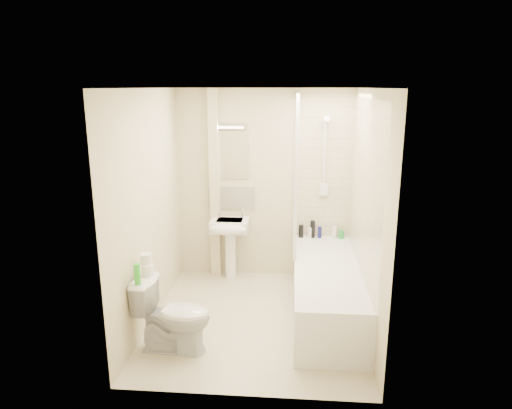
{
  "coord_description": "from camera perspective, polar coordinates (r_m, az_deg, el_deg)",
  "views": [
    {
      "loc": [
        0.36,
        -4.4,
        2.41
      ],
      "look_at": [
        -0.02,
        0.2,
        1.22
      ],
      "focal_mm": 32.0,
      "sensor_mm": 36.0,
      "label": 1
    }
  ],
  "objects": [
    {
      "name": "splashback",
      "position": [
        5.85,
        -3.09,
        0.84
      ],
      "size": [
        0.6,
        0.02,
        0.3
      ],
      "primitive_type": "cube",
      "color": "beige",
      "rests_on": "wall_back"
    },
    {
      "name": "toilet",
      "position": [
        4.43,
        -10.27,
        -13.42
      ],
      "size": [
        0.52,
        0.76,
        0.71
      ],
      "primitive_type": "imported",
      "rotation": [
        0.0,
        0.0,
        1.48
      ],
      "color": "white",
      "rests_on": "ground"
    },
    {
      "name": "toilet_roll_upper",
      "position": [
        4.39,
        -13.57,
        -6.62
      ],
      "size": [
        0.11,
        0.11,
        0.1
      ],
      "primitive_type": "cylinder",
      "color": "white",
      "rests_on": "toilet_roll_lower"
    },
    {
      "name": "green_bottle",
      "position": [
        4.22,
        -14.61,
        -8.42
      ],
      "size": [
        0.06,
        0.06,
        0.19
      ],
      "primitive_type": "cylinder",
      "color": "green",
      "rests_on": "toilet"
    },
    {
      "name": "mirror",
      "position": [
        5.75,
        -3.17,
        6.17
      ],
      "size": [
        0.46,
        0.01,
        0.6
      ],
      "primitive_type": "cube",
      "color": "white",
      "rests_on": "wall_back"
    },
    {
      "name": "shower_fixture",
      "position": [
        5.67,
        8.58,
        5.56
      ],
      "size": [
        0.1,
        0.16,
        0.99
      ],
      "color": "white",
      "rests_on": "wall_back"
    },
    {
      "name": "bottle_white_b",
      "position": [
        5.86,
        9.75,
        -3.44
      ],
      "size": [
        0.05,
        0.05,
        0.15
      ],
      "primitive_type": "cylinder",
      "color": "white",
      "rests_on": "bathtub"
    },
    {
      "name": "pedestal_sink",
      "position": [
        5.75,
        -3.34,
        -3.53
      ],
      "size": [
        0.47,
        0.45,
        0.91
      ],
      "color": "white",
      "rests_on": "ground"
    },
    {
      "name": "pipe_boxing",
      "position": [
        5.8,
        -5.18,
        2.39
      ],
      "size": [
        0.12,
        0.12,
        2.4
      ],
      "primitive_type": "cube",
      "color": "beige",
      "rests_on": "ground"
    },
    {
      "name": "bottle_black_a",
      "position": [
        5.84,
        5.65,
        -3.34
      ],
      "size": [
        0.06,
        0.06,
        0.16
      ],
      "primitive_type": "cylinder",
      "color": "black",
      "rests_on": "bathtub"
    },
    {
      "name": "wall_right",
      "position": [
        4.62,
        13.72,
        -1.13
      ],
      "size": [
        0.02,
        2.5,
        2.4
      ],
      "primitive_type": "cube",
      "color": "beige",
      "rests_on": "ground"
    },
    {
      "name": "floor",
      "position": [
        5.03,
        -0.01,
        -14.16
      ],
      "size": [
        2.5,
        2.5,
        0.0
      ],
      "primitive_type": "plane",
      "color": "beige",
      "rests_on": "ground"
    },
    {
      "name": "bottle_black_b",
      "position": [
        5.83,
        7.09,
        -3.09
      ],
      "size": [
        0.06,
        0.06,
        0.22
      ],
      "primitive_type": "cylinder",
      "color": "black",
      "rests_on": "bathtub"
    },
    {
      "name": "wall_back",
      "position": [
        5.79,
        0.99,
        2.42
      ],
      "size": [
        2.2,
        0.02,
        2.4
      ],
      "primitive_type": "cube",
      "color": "beige",
      "rests_on": "ground"
    },
    {
      "name": "ceiling",
      "position": [
        4.41,
        -0.01,
        14.35
      ],
      "size": [
        2.2,
        2.5,
        0.02
      ],
      "primitive_type": "cube",
      "color": "white",
      "rests_on": "wall_back"
    },
    {
      "name": "bottle_white_a",
      "position": [
        5.84,
        6.78,
        -3.49
      ],
      "size": [
        0.06,
        0.06,
        0.13
      ],
      "primitive_type": "cylinder",
      "color": "white",
      "rests_on": "bathtub"
    },
    {
      "name": "strip_light",
      "position": [
        5.68,
        -3.25,
        9.83
      ],
      "size": [
        0.42,
        0.07,
        0.07
      ],
      "primitive_type": "cube",
      "color": "silver",
      "rests_on": "wall_back"
    },
    {
      "name": "bottle_green",
      "position": [
        5.88,
        10.6,
        -3.69
      ],
      "size": [
        0.07,
        0.07,
        0.1
      ],
      "primitive_type": "cylinder",
      "color": "green",
      "rests_on": "bathtub"
    },
    {
      "name": "tile_right",
      "position": [
        4.76,
        13.38,
        2.14
      ],
      "size": [
        0.01,
        2.1,
        1.75
      ],
      "primitive_type": "cube",
      "color": "beige",
      "rests_on": "wall_right"
    },
    {
      "name": "tile_back",
      "position": [
        5.73,
        8.52,
        4.44
      ],
      "size": [
        0.7,
        0.01,
        1.75
      ],
      "primitive_type": "cube",
      "color": "beige",
      "rests_on": "wall_back"
    },
    {
      "name": "bottle_blue",
      "position": [
        5.85,
        7.96,
        -3.46
      ],
      "size": [
        0.05,
        0.05,
        0.14
      ],
      "primitive_type": "cylinder",
      "color": "navy",
      "rests_on": "bathtub"
    },
    {
      "name": "wall_left",
      "position": [
        4.79,
        -13.25,
        -0.55
      ],
      "size": [
        0.02,
        2.5,
        2.4
      ],
      "primitive_type": "cube",
      "color": "beige",
      "rests_on": "ground"
    },
    {
      "name": "bathtub",
      "position": [
        5.08,
        8.78,
        -10.39
      ],
      "size": [
        0.7,
        2.1,
        0.55
      ],
      "color": "white",
      "rests_on": "ground"
    },
    {
      "name": "toilet_roll_lower",
      "position": [
        4.41,
        -13.41,
        -7.96
      ],
      "size": [
        0.11,
        0.11,
        0.1
      ],
      "primitive_type": "cylinder",
      "color": "white",
      "rests_on": "toilet"
    },
    {
      "name": "shower_screen",
      "position": [
        5.28,
        5.03,
        3.96
      ],
      "size": [
        0.04,
        0.92,
        1.8
      ],
      "color": "white",
      "rests_on": "bathtub"
    }
  ]
}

